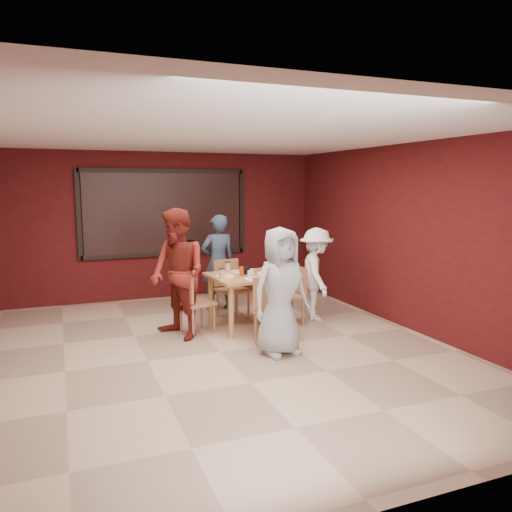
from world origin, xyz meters
name	(u,v)px	position (x,y,z in m)	size (l,w,h in m)	color
floor	(220,352)	(0.00, 0.00, 0.00)	(7.00, 7.00, 0.00)	#CDAD8E
window_blinds	(165,213)	(0.00, 3.45, 1.65)	(3.00, 0.02, 1.50)	black
dining_table	(246,282)	(0.70, 0.93, 0.72)	(1.11, 1.11, 0.97)	tan
chair_front	(269,305)	(0.75, 0.12, 0.54)	(0.59, 0.59, 0.95)	#AD6643
chair_back	(230,285)	(0.68, 1.61, 0.54)	(0.55, 0.55, 0.95)	#AD6643
chair_left	(193,299)	(-0.13, 0.93, 0.52)	(0.54, 0.54, 0.91)	#AD6643
chair_right	(292,292)	(1.48, 0.90, 0.51)	(0.46, 0.46, 0.90)	#AD6643
diner_front	(281,291)	(0.70, -0.36, 0.83)	(0.81, 0.53, 1.66)	#A5A5A5
diner_back	(218,263)	(0.65, 2.17, 0.84)	(0.61, 0.40, 1.68)	#2F3D53
diner_left	(178,274)	(-0.36, 0.82, 0.93)	(0.90, 0.70, 1.86)	maroon
diner_right	(316,274)	(1.95, 1.00, 0.75)	(0.97, 0.56, 1.50)	white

